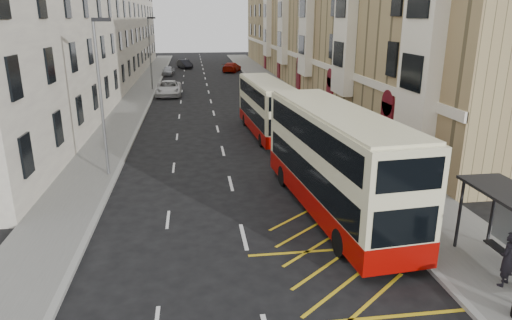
{
  "coord_description": "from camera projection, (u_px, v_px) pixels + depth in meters",
  "views": [
    {
      "loc": [
        -1.71,
        -11.94,
        8.2
      ],
      "look_at": [
        1.01,
        7.8,
        1.91
      ],
      "focal_mm": 32.0,
      "sensor_mm": 36.0,
      "label": 1
    }
  ],
  "objects": [
    {
      "name": "car_red",
      "position": [
        232.0,
        67.0,
        70.24
      ],
      "size": [
        3.59,
        5.39,
        1.45
      ],
      "primitive_type": "imported",
      "rotation": [
        0.0,
        0.0,
        2.8
      ],
      "color": "#920D01",
      "rests_on": "ground"
    },
    {
      "name": "road_markings",
      "position": [
        207.0,
        86.0,
        56.48
      ],
      "size": [
        10.0,
        110.0,
        0.01
      ],
      "primitive_type": null,
      "color": "silver",
      "rests_on": "ground"
    },
    {
      "name": "terrace_left",
      "position": [
        90.0,
        31.0,
        53.25
      ],
      "size": [
        9.18,
        79.0,
        13.25
      ],
      "color": "silver",
      "rests_on": "ground"
    },
    {
      "name": "double_decker_front",
      "position": [
        335.0,
        162.0,
        19.29
      ],
      "size": [
        3.62,
        11.61,
        4.56
      ],
      "rotation": [
        0.0,
        0.0,
        0.09
      ],
      "color": "beige",
      "rests_on": "ground"
    },
    {
      "name": "kerb_right",
      "position": [
        276.0,
        106.0,
        43.07
      ],
      "size": [
        0.25,
        120.0,
        0.15
      ],
      "primitive_type": "cube",
      "color": "gray",
      "rests_on": "ground"
    },
    {
      "name": "street_lamp_far",
      "position": [
        150.0,
        49.0,
        51.43
      ],
      "size": [
        0.93,
        0.18,
        8.0
      ],
      "color": "slate",
      "rests_on": "pavement_left"
    },
    {
      "name": "pedestrian_mid",
      "position": [
        419.0,
        194.0,
        19.08
      ],
      "size": [
        1.14,
        1.07,
        1.87
      ],
      "primitive_type": "imported",
      "rotation": [
        0.0,
        0.0,
        0.53
      ],
      "color": "black",
      "rests_on": "pavement_right"
    },
    {
      "name": "double_decker_rear",
      "position": [
        266.0,
        108.0,
        32.51
      ],
      "size": [
        2.84,
        9.87,
        3.89
      ],
      "rotation": [
        0.0,
        0.0,
        0.06
      ],
      "color": "beige",
      "rests_on": "ground"
    },
    {
      "name": "pedestrian_near",
      "position": [
        507.0,
        259.0,
        14.05
      ],
      "size": [
        0.79,
        0.73,
        1.81
      ],
      "primitive_type": "imported",
      "rotation": [
        0.0,
        0.0,
        3.75
      ],
      "color": "black",
      "rests_on": "pavement_right"
    },
    {
      "name": "pavement_left",
      "position": [
        130.0,
        110.0,
        41.32
      ],
      "size": [
        3.0,
        120.0,
        0.15
      ],
      "primitive_type": "cube",
      "color": "slate",
      "rests_on": "ground"
    },
    {
      "name": "terrace_right",
      "position": [
        325.0,
        22.0,
        56.51
      ],
      "size": [
        10.75,
        79.0,
        15.25
      ],
      "color": "tan",
      "rests_on": "ground"
    },
    {
      "name": "white_van",
      "position": [
        169.0,
        88.0,
        49.13
      ],
      "size": [
        2.62,
        5.67,
        1.58
      ],
      "primitive_type": "imported",
      "rotation": [
        0.0,
        0.0,
        0.0
      ],
      "color": "silver",
      "rests_on": "ground"
    },
    {
      "name": "car_dark",
      "position": [
        185.0,
        64.0,
        75.02
      ],
      "size": [
        2.81,
        4.52,
        1.41
      ],
      "primitive_type": "imported",
      "rotation": [
        0.0,
        0.0,
        0.34
      ],
      "color": "black",
      "rests_on": "ground"
    },
    {
      "name": "car_silver",
      "position": [
        168.0,
        71.0,
        66.01
      ],
      "size": [
        1.91,
        4.02,
        1.33
      ],
      "primitive_type": "imported",
      "rotation": [
        0.0,
        0.0,
        -0.09
      ],
      "color": "#A7AAAE",
      "rests_on": "ground"
    },
    {
      "name": "ground",
      "position": [
        258.0,
        296.0,
        13.97
      ],
      "size": [
        200.0,
        200.0,
        0.0
      ],
      "primitive_type": "plane",
      "color": "black",
      "rests_on": "ground"
    },
    {
      "name": "street_lamp_near",
      "position": [
        101.0,
        90.0,
        23.09
      ],
      "size": [
        0.93,
        0.18,
        8.0
      ],
      "color": "slate",
      "rests_on": "pavement_left"
    },
    {
      "name": "pedestrian_far",
      "position": [
        405.0,
        180.0,
        20.79
      ],
      "size": [
        1.15,
        0.91,
        1.82
      ],
      "primitive_type": "imported",
      "rotation": [
        0.0,
        0.0,
        2.63
      ],
      "color": "black",
      "rests_on": "pavement_right"
    },
    {
      "name": "pavement_right",
      "position": [
        297.0,
        106.0,
        43.33
      ],
      "size": [
        4.0,
        120.0,
        0.15
      ],
      "primitive_type": "cube",
      "color": "slate",
      "rests_on": "ground"
    },
    {
      "name": "guard_railing",
      "position": [
        381.0,
        192.0,
        19.96
      ],
      "size": [
        0.06,
        6.56,
        1.01
      ],
      "color": "red",
      "rests_on": "pavement_right"
    },
    {
      "name": "kerb_left",
      "position": [
        147.0,
        110.0,
        41.51
      ],
      "size": [
        0.25,
        120.0,
        0.15
      ],
      "primitive_type": "cube",
      "color": "gray",
      "rests_on": "ground"
    }
  ]
}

